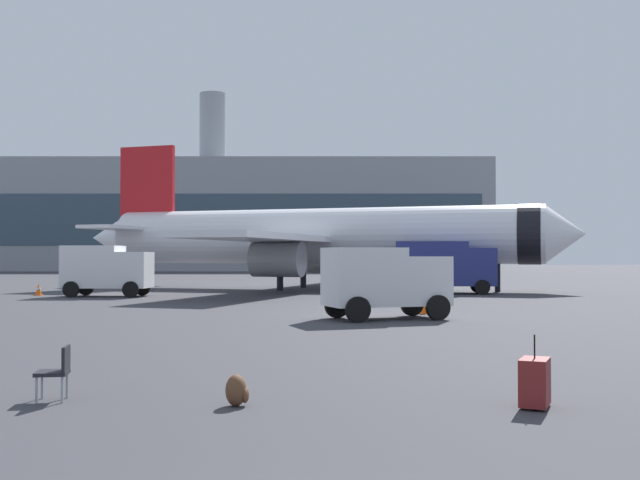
# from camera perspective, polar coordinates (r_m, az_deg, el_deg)

# --- Properties ---
(airplane_at_gate) EXTENTS (35.00, 31.96, 10.50)m
(airplane_at_gate) POSITION_cam_1_polar(r_m,az_deg,el_deg) (51.67, -0.20, 0.26)
(airplane_at_gate) COLOR white
(airplane_at_gate) RESTS_ON ground
(service_truck) EXTENTS (4.90, 2.72, 2.90)m
(service_truck) POSITION_cam_1_polar(r_m,az_deg,el_deg) (44.33, -15.89, -2.08)
(service_truck) COLOR white
(service_truck) RESTS_ON ground
(fuel_truck) EXTENTS (6.20, 3.19, 3.20)m
(fuel_truck) POSITION_cam_1_polar(r_m,az_deg,el_deg) (46.45, 9.50, -1.87)
(fuel_truck) COLOR navy
(fuel_truck) RESTS_ON ground
(cargo_van) EXTENTS (4.81, 3.48, 2.60)m
(cargo_van) POSITION_cam_1_polar(r_m,az_deg,el_deg) (27.29, 5.04, -3.00)
(cargo_van) COLOR white
(cargo_van) RESTS_ON ground
(safety_cone_near) EXTENTS (0.44, 0.44, 0.68)m
(safety_cone_near) POSITION_cam_1_polar(r_m,az_deg,el_deg) (46.81, -20.58, -3.56)
(safety_cone_near) COLOR #F2590C
(safety_cone_near) RESTS_ON ground
(safety_cone_mid) EXTENTS (0.44, 0.44, 0.69)m
(safety_cone_mid) POSITION_cam_1_polar(r_m,az_deg,el_deg) (30.04, 8.09, -4.95)
(safety_cone_mid) COLOR #F2590C
(safety_cone_mid) RESTS_ON ground
(rolling_suitcase) EXTENTS (0.62, 0.75, 1.10)m
(rolling_suitcase) POSITION_cam_1_polar(r_m,az_deg,el_deg) (11.87, 16.14, -10.36)
(rolling_suitcase) COLOR maroon
(rolling_suitcase) RESTS_ON ground
(traveller_backpack) EXTENTS (0.36, 0.40, 0.48)m
(traveller_backpack) POSITION_cam_1_polar(r_m,az_deg,el_deg) (11.65, -6.26, -11.36)
(traveller_backpack) COLOR brown
(traveller_backpack) RESTS_ON ground
(gate_chair) EXTENTS (0.54, 0.54, 0.86)m
(gate_chair) POSITION_cam_1_polar(r_m,az_deg,el_deg) (12.65, -19.32, -9.28)
(gate_chair) COLOR black
(gate_chair) RESTS_ON ground
(terminal_building) EXTENTS (84.39, 21.73, 29.61)m
(terminal_building) POSITION_cam_1_polar(r_m,az_deg,el_deg) (125.74, -6.93, 1.77)
(terminal_building) COLOR gray
(terminal_building) RESTS_ON ground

